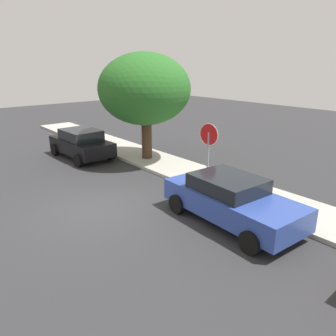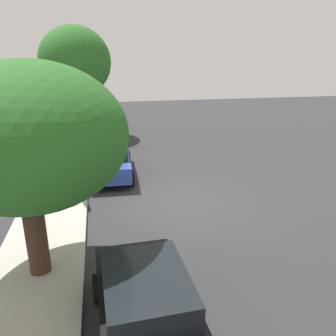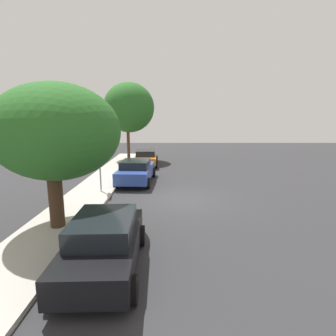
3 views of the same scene
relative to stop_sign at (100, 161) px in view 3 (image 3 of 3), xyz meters
name	(u,v)px [view 3 (image 3 of 3)]	position (x,y,z in m)	size (l,w,h in m)	color
ground_plane	(182,199)	(-0.98, -4.30, -1.79)	(60.00, 60.00, 0.00)	#2D2D30
sidewalk_curb	(86,198)	(-0.98, 0.54, -1.72)	(32.00, 2.34, 0.14)	#B2ADA3
stop_sign	(100,161)	(0.00, 0.00, 0.00)	(0.86, 0.12, 2.57)	gray
parked_car_blue	(136,171)	(2.51, -1.60, -1.04)	(4.53, 2.27, 1.44)	#2D479E
parked_car_black	(104,242)	(-7.13, -1.90, -1.02)	(4.03, 2.08, 1.48)	black
parked_car_orange	(146,157)	(8.53, -1.72, -1.08)	(4.28, 2.07, 1.35)	orange
street_tree_near_corner	(57,132)	(-4.44, 0.25, 1.74)	(4.36, 4.36, 5.23)	#422D1E
street_tree_mid_block	(129,108)	(11.15, -0.01, 3.16)	(4.63, 4.63, 7.23)	#513823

